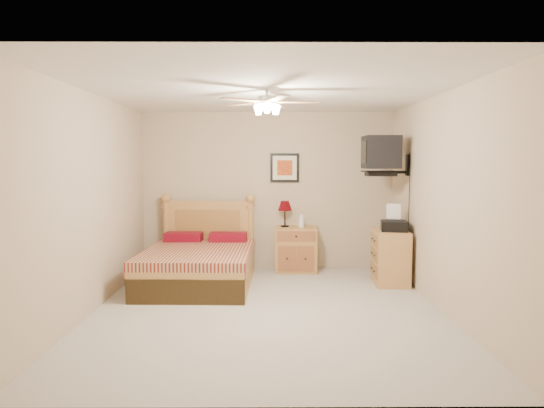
{
  "coord_description": "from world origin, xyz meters",
  "views": [
    {
      "loc": [
        0.02,
        -5.51,
        1.72
      ],
      "look_at": [
        0.06,
        0.9,
        1.16
      ],
      "focal_mm": 32.0,
      "sensor_mm": 36.0,
      "label": 1
    }
  ],
  "objects": [
    {
      "name": "lotion_bottle",
      "position": [
        0.53,
        1.96,
        0.82
      ],
      "size": [
        0.1,
        0.1,
        0.25
      ],
      "primitive_type": "imported",
      "rotation": [
        0.0,
        0.0,
        0.04
      ],
      "color": "white",
      "rests_on": "nightstand"
    },
    {
      "name": "bed",
      "position": [
        -0.96,
        1.12,
        0.61
      ],
      "size": [
        1.49,
        1.93,
        1.22
      ],
      "primitive_type": null,
      "rotation": [
        0.0,
        0.0,
        -0.03
      ],
      "color": "#A27A3F",
      "rests_on": "ground"
    },
    {
      "name": "wall_tv",
      "position": [
        1.75,
        1.34,
        1.81
      ],
      "size": [
        0.56,
        0.46,
        0.58
      ],
      "primitive_type": null,
      "color": "black",
      "rests_on": "wall_right"
    },
    {
      "name": "wall_front",
      "position": [
        0.0,
        -2.25,
        1.25
      ],
      "size": [
        4.0,
        0.04,
        2.5
      ],
      "primitive_type": "cube",
      "color": "#BFAA8D",
      "rests_on": "ground"
    },
    {
      "name": "fax_machine",
      "position": [
        1.75,
        1.14,
        0.94
      ],
      "size": [
        0.41,
        0.43,
        0.37
      ],
      "primitive_type": null,
      "rotation": [
        0.0,
        0.0,
        -0.17
      ],
      "color": "black",
      "rests_on": "dresser"
    },
    {
      "name": "table_lamp",
      "position": [
        0.27,
        2.06,
        0.9
      ],
      "size": [
        0.23,
        0.23,
        0.41
      ],
      "primitive_type": null,
      "rotation": [
        0.0,
        0.0,
        0.07
      ],
      "color": "#55030A",
      "rests_on": "nightstand"
    },
    {
      "name": "wall_back",
      "position": [
        0.0,
        2.25,
        1.25
      ],
      "size": [
        4.0,
        0.04,
        2.5
      ],
      "primitive_type": "cube",
      "color": "#BFAA8D",
      "rests_on": "ground"
    },
    {
      "name": "framed_picture",
      "position": [
        0.27,
        2.23,
        1.62
      ],
      "size": [
        0.46,
        0.04,
        0.46
      ],
      "primitive_type": "cube",
      "color": "black",
      "rests_on": "wall_back"
    },
    {
      "name": "magazine_lower",
      "position": [
        1.72,
        1.43,
        0.77
      ],
      "size": [
        0.3,
        0.35,
        0.03
      ],
      "primitive_type": "imported",
      "rotation": [
        0.0,
        0.0,
        0.31
      ],
      "color": "#BFB199",
      "rests_on": "dresser"
    },
    {
      "name": "ceiling_fan",
      "position": [
        0.0,
        -0.2,
        2.36
      ],
      "size": [
        1.14,
        1.14,
        0.28
      ],
      "primitive_type": null,
      "color": "silver",
      "rests_on": "ceiling"
    },
    {
      "name": "floor",
      "position": [
        0.0,
        0.0,
        0.0
      ],
      "size": [
        4.5,
        4.5,
        0.0
      ],
      "primitive_type": "plane",
      "color": "#AAA49A",
      "rests_on": "ground"
    },
    {
      "name": "ceiling",
      "position": [
        0.0,
        0.0,
        2.5
      ],
      "size": [
        4.0,
        4.5,
        0.04
      ],
      "primitive_type": "cube",
      "color": "white",
      "rests_on": "ground"
    },
    {
      "name": "wall_right",
      "position": [
        2.0,
        0.0,
        1.25
      ],
      "size": [
        0.04,
        4.5,
        2.5
      ],
      "primitive_type": "cube",
      "color": "#BFAA8D",
      "rests_on": "ground"
    },
    {
      "name": "dresser",
      "position": [
        1.73,
        1.2,
        0.38
      ],
      "size": [
        0.48,
        0.67,
        0.76
      ],
      "primitive_type": "cube",
      "rotation": [
        0.0,
        0.0,
        -0.05
      ],
      "color": "#A27B42",
      "rests_on": "ground"
    },
    {
      "name": "nightstand",
      "position": [
        0.45,
        2.0,
        0.35
      ],
      "size": [
        0.67,
        0.52,
        0.7
      ],
      "primitive_type": "cube",
      "rotation": [
        0.0,
        0.0,
        -0.06
      ],
      "color": "#A67638",
      "rests_on": "ground"
    },
    {
      "name": "magazine_upper",
      "position": [
        1.74,
        1.46,
        0.8
      ],
      "size": [
        0.22,
        0.28,
        0.02
      ],
      "primitive_type": "imported",
      "rotation": [
        0.0,
        0.0,
        -0.13
      ],
      "color": "tan",
      "rests_on": "magazine_lower"
    },
    {
      "name": "wall_left",
      "position": [
        -2.0,
        0.0,
        1.25
      ],
      "size": [
        0.04,
        4.5,
        2.5
      ],
      "primitive_type": "cube",
      "color": "#BFAA8D",
      "rests_on": "ground"
    }
  ]
}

